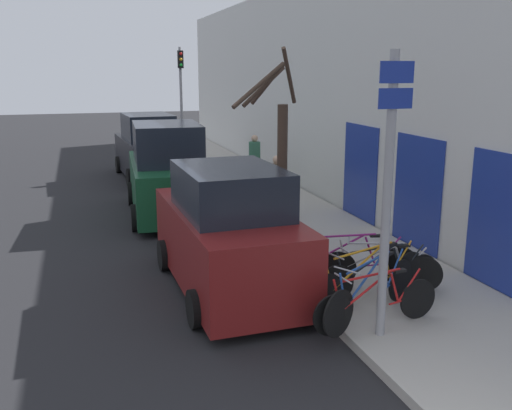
# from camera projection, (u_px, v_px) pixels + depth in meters

# --- Properties ---
(ground_plane) EXTENTS (80.00, 80.00, 0.00)m
(ground_plane) POSITION_uv_depth(u_px,v_px,m) (187.00, 226.00, 14.39)
(ground_plane) COLOR black
(sidewalk_curb) EXTENTS (3.20, 32.00, 0.15)m
(sidewalk_curb) POSITION_uv_depth(u_px,v_px,m) (253.00, 194.00, 17.72)
(sidewalk_curb) COLOR #ADA89E
(sidewalk_curb) RESTS_ON ground
(building_facade) EXTENTS (0.23, 32.00, 6.50)m
(building_facade) POSITION_uv_depth(u_px,v_px,m) (309.00, 90.00, 17.42)
(building_facade) COLOR silver
(building_facade) RESTS_ON ground
(signpost) EXTENTS (0.49, 0.15, 3.95)m
(signpost) POSITION_uv_depth(u_px,v_px,m) (388.00, 192.00, 7.68)
(signpost) COLOR #939399
(signpost) RESTS_ON sidewalk_curb
(bicycle_0) EXTENTS (2.11, 0.44, 0.86)m
(bicycle_0) POSITION_uv_depth(u_px,v_px,m) (377.00, 303.00, 8.32)
(bicycle_0) COLOR black
(bicycle_0) RESTS_ON sidewalk_curb
(bicycle_1) EXTENTS (2.14, 1.25, 0.97)m
(bicycle_1) POSITION_uv_depth(u_px,v_px,m) (372.00, 292.00, 8.62)
(bicycle_1) COLOR black
(bicycle_1) RESTS_ON sidewalk_curb
(bicycle_2) EXTENTS (2.50, 0.80, 0.98)m
(bicycle_2) POSITION_uv_depth(u_px,v_px,m) (369.00, 280.00, 9.11)
(bicycle_2) COLOR black
(bicycle_2) RESTS_ON sidewalk_curb
(bicycle_3) EXTENTS (2.28, 0.44, 0.89)m
(bicycle_3) POSITION_uv_depth(u_px,v_px,m) (380.00, 275.00, 9.43)
(bicycle_3) COLOR black
(bicycle_3) RESTS_ON sidewalk_curb
(bicycle_4) EXTENTS (1.81, 1.02, 0.84)m
(bicycle_4) POSITION_uv_depth(u_px,v_px,m) (381.00, 268.00, 9.81)
(bicycle_4) COLOR black
(bicycle_4) RESTS_ON sidewalk_curb
(bicycle_5) EXTENTS (2.37, 0.74, 0.94)m
(bicycle_5) POSITION_uv_depth(u_px,v_px,m) (349.00, 263.00, 9.96)
(bicycle_5) COLOR black
(bicycle_5) RESTS_ON sidewalk_curb
(parked_car_0) EXTENTS (2.10, 4.42, 2.25)m
(parked_car_0) POSITION_uv_depth(u_px,v_px,m) (228.00, 234.00, 9.99)
(parked_car_0) COLOR maroon
(parked_car_0) RESTS_ON ground
(parked_car_1) EXTENTS (2.27, 4.71, 2.48)m
(parked_car_1) POSITION_uv_depth(u_px,v_px,m) (168.00, 175.00, 15.17)
(parked_car_1) COLOR #144728
(parked_car_1) RESTS_ON ground
(parked_car_2) EXTENTS (2.16, 4.75, 2.31)m
(parked_car_2) POSITION_uv_depth(u_px,v_px,m) (148.00, 149.00, 20.46)
(parked_car_2) COLOR black
(parked_car_2) RESTS_ON ground
(pedestrian_near) EXTENTS (0.43, 0.37, 1.66)m
(pedestrian_near) POSITION_uv_depth(u_px,v_px,m) (255.00, 157.00, 18.25)
(pedestrian_near) COLOR #333338
(pedestrian_near) RESTS_ON sidewalk_curb
(pedestrian_far) EXTENTS (0.42, 0.36, 1.63)m
(pedestrian_far) POSITION_uv_depth(u_px,v_px,m) (277.00, 183.00, 14.16)
(pedestrian_far) COLOR #4C3D2D
(pedestrian_far) RESTS_ON sidewalk_curb
(street_tree) EXTENTS (1.82, 1.38, 4.14)m
(street_tree) POSITION_uv_depth(u_px,v_px,m) (279.00, 157.00, 11.87)
(street_tree) COLOR #3D2D23
(street_tree) RESTS_ON sidewalk_curb
(traffic_light) EXTENTS (0.20, 0.30, 4.50)m
(traffic_light) POSITION_uv_depth(u_px,v_px,m) (181.00, 91.00, 21.49)
(traffic_light) COLOR #939399
(traffic_light) RESTS_ON sidewalk_curb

